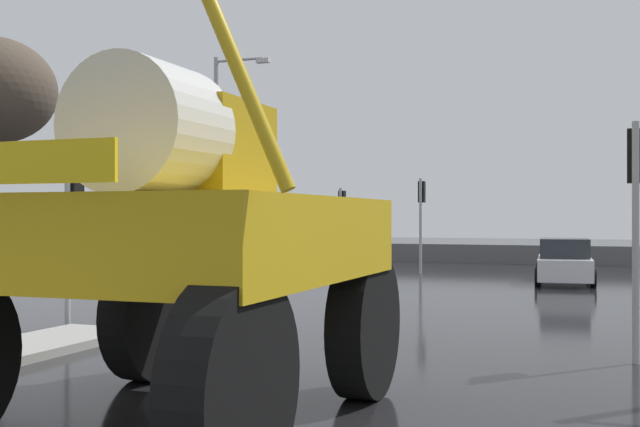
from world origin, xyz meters
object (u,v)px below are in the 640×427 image
traffic_signal_far_right (342,211)px  streetlight_far_left (221,154)px  traffic_signal_far_left (421,204)px  traffic_signal_near_right (635,187)px  oversize_sprayer (179,244)px  traffic_signal_near_left (73,201)px  sedan_ahead (564,262)px

traffic_signal_far_right → streetlight_far_left: bearing=-124.9°
traffic_signal_far_right → streetlight_far_left: 5.93m
traffic_signal_far_left → streetlight_far_left: streetlight_far_left is taller
traffic_signal_far_left → traffic_signal_far_right: traffic_signal_far_left is taller
traffic_signal_far_left → traffic_signal_near_right: bearing=-66.8°
oversize_sprayer → traffic_signal_near_right: 7.42m
traffic_signal_near_left → traffic_signal_far_right: size_ratio=1.03×
traffic_signal_near_left → traffic_signal_near_right: 10.59m
traffic_signal_far_right → traffic_signal_near_right: bearing=-58.1°
traffic_signal_near_left → traffic_signal_far_left: 17.58m
traffic_signal_near_right → traffic_signal_far_right: 20.37m
oversize_sprayer → traffic_signal_far_right: 23.71m
oversize_sprayer → traffic_signal_near_left: oversize_sprayer is taller
oversize_sprayer → traffic_signal_far_left: bearing=6.2°
sedan_ahead → traffic_signal_near_right: (1.85, -14.37, 2.00)m
oversize_sprayer → streetlight_far_left: streetlight_far_left is taller
traffic_signal_near_left → streetlight_far_left: 13.32m
sedan_ahead → traffic_signal_far_left: size_ratio=1.12×
traffic_signal_far_right → traffic_signal_far_left: bearing=-0.1°
traffic_signal_far_left → traffic_signal_far_right: 3.35m
traffic_signal_far_left → streetlight_far_left: (-6.51, -4.55, 1.84)m
traffic_signal_near_left → traffic_signal_far_left: traffic_signal_far_left is taller
oversize_sprayer → traffic_signal_far_right: bearing=14.2°
traffic_signal_near_left → traffic_signal_far_right: bearing=90.6°
traffic_signal_near_left → traffic_signal_near_right: (10.59, -0.00, 0.15)m
oversize_sprayer → traffic_signal_near_right: (4.77, 5.64, 0.76)m
traffic_signal_near_right → traffic_signal_far_left: 18.82m
sedan_ahead → traffic_signal_far_right: 9.54m
traffic_signal_near_left → traffic_signal_near_right: size_ratio=0.94×
sedan_ahead → traffic_signal_far_right: (-8.91, 2.93, 1.77)m
traffic_signal_near_left → traffic_signal_far_right: traffic_signal_near_left is taller
oversize_sprayer → traffic_signal_near_right: oversize_sprayer is taller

